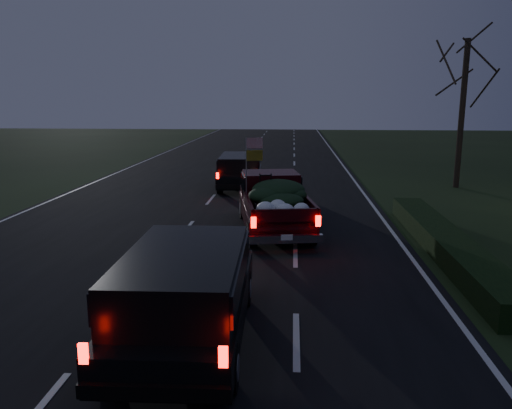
# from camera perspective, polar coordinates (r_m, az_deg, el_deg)

# --- Properties ---
(ground) EXTENTS (120.00, 120.00, 0.00)m
(ground) POSITION_cam_1_polar(r_m,az_deg,el_deg) (12.11, -12.95, -8.91)
(ground) COLOR black
(ground) RESTS_ON ground
(road_asphalt) EXTENTS (14.00, 120.00, 0.02)m
(road_asphalt) POSITION_cam_1_polar(r_m,az_deg,el_deg) (12.11, -12.95, -8.86)
(road_asphalt) COLOR black
(road_asphalt) RESTS_ON ground
(hedge_row) EXTENTS (1.00, 10.00, 0.60)m
(hedge_row) POSITION_cam_1_polar(r_m,az_deg,el_deg) (14.98, 20.86, -4.13)
(hedge_row) COLOR black
(hedge_row) RESTS_ON ground
(bare_tree_far) EXTENTS (3.60, 3.60, 7.00)m
(bare_tree_far) POSITION_cam_1_polar(r_m,az_deg,el_deg) (26.07, 22.77, 13.23)
(bare_tree_far) COLOR black
(bare_tree_far) RESTS_ON ground
(pickup_truck) EXTENTS (2.78, 5.43, 2.72)m
(pickup_truck) POSITION_cam_1_polar(r_m,az_deg,el_deg) (16.33, 2.05, 0.55)
(pickup_truck) COLOR black
(pickup_truck) RESTS_ON ground
(lead_suv) EXTENTS (2.14, 4.71, 1.33)m
(lead_suv) POSITION_cam_1_polar(r_m,az_deg,el_deg) (23.92, -1.82, 4.18)
(lead_suv) COLOR black
(lead_suv) RESTS_ON ground
(rear_suv) EXTENTS (2.35, 4.93, 1.40)m
(rear_suv) POSITION_cam_1_polar(r_m,az_deg,el_deg) (8.86, -8.05, -9.29)
(rear_suv) COLOR black
(rear_suv) RESTS_ON ground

